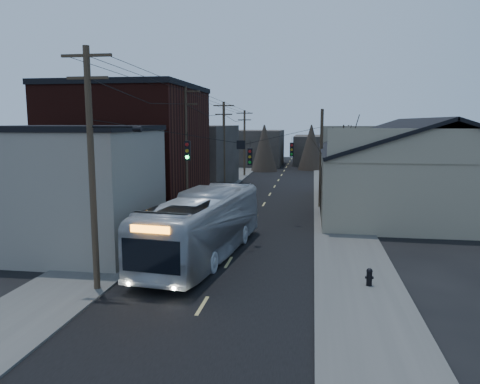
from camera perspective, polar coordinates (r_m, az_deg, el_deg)
The scene contains 15 objects.
ground at distance 17.79m, azimuth -6.19°, elevation -16.07°, with size 160.00×160.00×0.00m, color black.
road_surface at distance 46.39m, azimuth 3.44°, elevation -0.66°, with size 9.00×110.00×0.02m, color black.
sidewalk_left at distance 47.43m, azimuth -4.40°, elevation -0.40°, with size 4.00×110.00×0.12m, color #474744.
sidewalk_right at distance 46.24m, azimuth 11.48°, elevation -0.78°, with size 4.00×110.00×0.12m, color #474744.
building_clapboard at distance 28.24m, azimuth -19.33°, elevation 0.12°, with size 8.00×8.00×7.00m, color gray.
building_brick at distance 38.44m, azimuth -13.04°, elevation 4.73°, with size 10.00×12.00×10.00m, color black.
building_left_far at distance 53.56m, azimuth -6.11°, elevation 4.30°, with size 9.00×14.00×7.00m, color #2D2924.
warehouse at distance 41.79m, azimuth 20.83°, elevation 1.51°, with size 16.16×20.60×7.73m.
building_far_left at distance 81.38m, azimuth 1.59°, elevation 5.41°, with size 10.00×12.00×6.00m, color #2D2924.
building_far_right at distance 85.78m, azimuth 10.70°, elevation 5.09°, with size 12.00×14.00×5.00m, color #2D2924.
bare_tree at distance 35.87m, azimuth 12.34°, elevation 2.25°, with size 0.40×0.40×7.20m, color black.
utility_lines at distance 40.50m, azimuth -1.70°, elevation 5.06°, with size 11.24×45.28×10.50m.
bus at distance 25.67m, azimuth -4.49°, elevation -4.06°, with size 3.04×12.99×3.62m, color #ACB2B9.
parked_car at distance 43.40m, azimuth -2.67°, elevation -0.37°, with size 1.48×4.24×1.40m, color #A7A9AF.
fire_hydrant at distance 22.05m, azimuth 15.49°, elevation -9.86°, with size 0.38×0.28×0.81m.
Camera 1 is at (4.30, -15.60, 7.38)m, focal length 35.00 mm.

